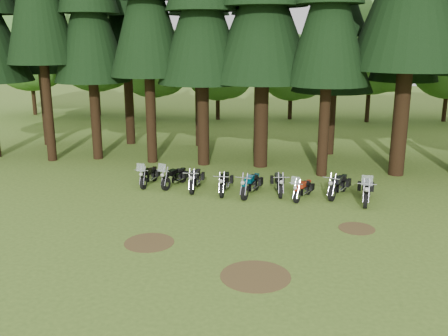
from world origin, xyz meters
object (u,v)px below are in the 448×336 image
(motorcycle_5, at_px, (279,184))
(motorcycle_8, at_px, (366,191))
(motorcycle_1, at_px, (174,177))
(motorcycle_0, at_px, (149,176))
(motorcycle_4, at_px, (251,185))
(motorcycle_3, at_px, (224,183))
(motorcycle_7, at_px, (338,186))
(motorcycle_2, at_px, (195,180))
(motorcycle_6, at_px, (303,190))

(motorcycle_5, distance_m, motorcycle_8, 3.96)
(motorcycle_1, distance_m, motorcycle_8, 9.06)
(motorcycle_0, xyz_separation_m, motorcycle_4, (5.14, -0.85, 0.03))
(motorcycle_3, bearing_deg, motorcycle_1, 166.42)
(motorcycle_4, bearing_deg, motorcycle_3, -175.20)
(motorcycle_3, height_order, motorcycle_4, motorcycle_4)
(motorcycle_3, relative_size, motorcycle_7, 0.99)
(motorcycle_0, xyz_separation_m, motorcycle_2, (2.42, -0.37, 0.02))
(motorcycle_0, relative_size, motorcycle_5, 0.97)
(motorcycle_1, height_order, motorcycle_8, motorcycle_8)
(motorcycle_4, bearing_deg, motorcycle_7, 19.36)
(motorcycle_0, relative_size, motorcycle_3, 0.96)
(motorcycle_3, relative_size, motorcycle_6, 1.13)
(motorcycle_8, bearing_deg, motorcycle_2, -178.78)
(motorcycle_1, bearing_deg, motorcycle_3, 5.37)
(motorcycle_5, xyz_separation_m, motorcycle_8, (3.88, -0.76, 0.06))
(motorcycle_5, xyz_separation_m, motorcycle_6, (1.12, -0.69, -0.03))
(motorcycle_6, bearing_deg, motorcycle_0, -166.84)
(motorcycle_4, height_order, motorcycle_5, motorcycle_4)
(motorcycle_5, distance_m, motorcycle_7, 2.73)
(motorcycle_2, distance_m, motorcycle_6, 5.16)
(motorcycle_3, distance_m, motorcycle_8, 6.43)
(motorcycle_0, height_order, motorcycle_5, motorcycle_0)
(motorcycle_2, height_order, motorcycle_7, motorcycle_7)
(motorcycle_2, xyz_separation_m, motorcycle_4, (2.73, -0.47, 0.01))
(motorcycle_8, bearing_deg, motorcycle_4, -176.38)
(motorcycle_2, relative_size, motorcycle_4, 0.99)
(motorcycle_3, bearing_deg, motorcycle_6, -6.32)
(motorcycle_1, relative_size, motorcycle_6, 1.09)
(motorcycle_4, bearing_deg, motorcycle_1, -178.54)
(motorcycle_4, relative_size, motorcycle_8, 0.93)
(motorcycle_0, relative_size, motorcycle_8, 0.87)
(motorcycle_1, relative_size, motorcycle_8, 0.88)
(motorcycle_0, height_order, motorcycle_1, motorcycle_1)
(motorcycle_3, bearing_deg, motorcycle_4, -8.63)
(motorcycle_2, height_order, motorcycle_6, motorcycle_6)
(motorcycle_3, bearing_deg, motorcycle_0, 170.09)
(motorcycle_8, bearing_deg, motorcycle_7, 155.27)
(motorcycle_0, bearing_deg, motorcycle_1, 2.11)
(motorcycle_2, bearing_deg, motorcycle_0, 169.92)
(motorcycle_0, distance_m, motorcycle_6, 7.60)
(motorcycle_4, distance_m, motorcycle_6, 2.40)
(motorcycle_2, distance_m, motorcycle_3, 1.49)
(motorcycle_7, bearing_deg, motorcycle_5, -159.36)
(motorcycle_0, relative_size, motorcycle_7, 0.95)
(motorcycle_4, xyz_separation_m, motorcycle_6, (2.39, -0.20, -0.06))
(motorcycle_0, distance_m, motorcycle_3, 3.94)
(motorcycle_4, relative_size, motorcycle_6, 1.16)
(motorcycle_0, height_order, motorcycle_2, motorcycle_0)
(motorcycle_0, bearing_deg, motorcycle_3, -5.37)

